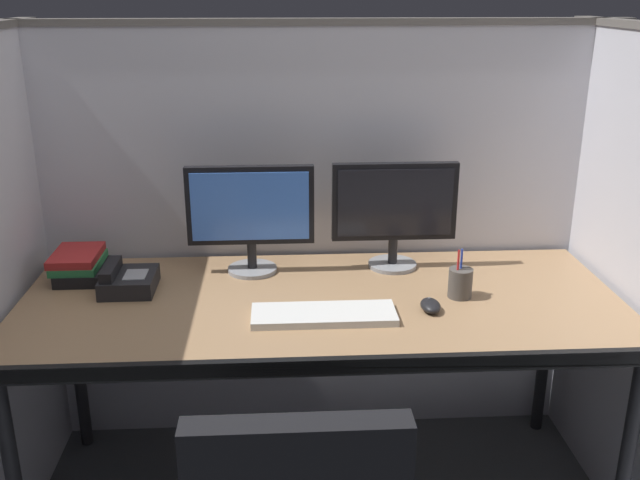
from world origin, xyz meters
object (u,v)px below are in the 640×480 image
keyboard_main (323,315)px  desk_phone (127,281)px  computer_mouse (430,306)px  book_stack (80,265)px  monitor_left (250,212)px  monitor_right (394,208)px  desk (321,315)px  pen_cup (460,283)px

keyboard_main → desk_phone: desk_phone is taller
computer_mouse → desk_phone: size_ratio=0.51×
desk_phone → book_stack: bearing=146.3°
monitor_left → keyboard_main: size_ratio=1.00×
monitor_right → computer_mouse: monitor_right is taller
desk → pen_cup: size_ratio=11.80×
monitor_left → computer_mouse: bearing=-32.7°
monitor_left → keyboard_main: (0.22, -0.39, -0.20)m
computer_mouse → desk_phone: (-0.95, 0.21, 0.02)m
keyboard_main → pen_cup: pen_cup is taller
desk → computer_mouse: (0.33, -0.09, 0.07)m
monitor_right → book_stack: monitor_right is taller
keyboard_main → monitor_left: bearing=119.7°
desk → monitor_left: (-0.22, 0.26, 0.27)m
book_stack → pen_cup: 1.27m
desk → monitor_left: 0.43m
desk → desk_phone: desk_phone is taller
keyboard_main → desk: bearing=88.3°
pen_cup → book_stack: bearing=169.2°
monitor_left → keyboard_main: bearing=-60.3°
monitor_left → desk_phone: 0.46m
monitor_left → computer_mouse: (0.55, -0.35, -0.20)m
keyboard_main → book_stack: (-0.80, 0.37, 0.03)m
desk_phone → book_stack: size_ratio=0.87×
desk → pen_cup: 0.45m
monitor_right → pen_cup: size_ratio=2.67×
monitor_left → pen_cup: bearing=-21.1°
desk → desk_phone: bearing=169.2°
desk → monitor_right: monitor_right is taller
monitor_left → monitor_right: size_ratio=1.00×
computer_mouse → desk_phone: desk_phone is taller
computer_mouse → book_stack: book_stack is taller
monitor_right → desk_phone: bearing=-170.1°
monitor_left → monitor_right: (0.49, 0.02, 0.00)m
monitor_left → desk_phone: (-0.40, -0.14, -0.18)m
pen_cup → computer_mouse: bearing=-139.5°
keyboard_main → book_stack: bearing=155.4°
monitor_right → computer_mouse: bearing=-81.0°
desk → keyboard_main: bearing=-91.7°
desk_phone → book_stack: (-0.18, 0.12, 0.01)m
keyboard_main → desk_phone: (-0.62, 0.25, 0.02)m
monitor_left → monitor_right: same height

